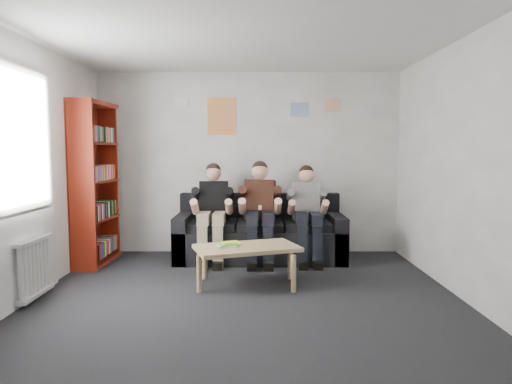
# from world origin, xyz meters

# --- Properties ---
(room_shell) EXTENTS (5.00, 5.00, 5.00)m
(room_shell) POSITION_xyz_m (0.00, 0.00, 1.35)
(room_shell) COLOR black
(room_shell) RESTS_ON ground
(sofa) EXTENTS (2.35, 0.96, 0.91)m
(sofa) POSITION_xyz_m (0.17, 2.06, 0.33)
(sofa) COLOR black
(sofa) RESTS_ON ground
(bookshelf) EXTENTS (0.33, 0.99, 2.19)m
(bookshelf) POSITION_xyz_m (-2.06, 1.79, 1.10)
(bookshelf) COLOR maroon
(bookshelf) RESTS_ON ground
(coffee_table) EXTENTS (1.14, 0.63, 0.46)m
(coffee_table) POSITION_xyz_m (0.01, 0.74, 0.40)
(coffee_table) COLOR tan
(coffee_table) RESTS_ON ground
(game_cases) EXTENTS (0.24, 0.21, 0.05)m
(game_cases) POSITION_xyz_m (-0.20, 0.71, 0.48)
(game_cases) COLOR silver
(game_cases) RESTS_ON coffee_table
(person_left) EXTENTS (0.41, 0.87, 1.37)m
(person_left) POSITION_xyz_m (-0.49, 1.85, 0.69)
(person_left) COLOR black
(person_left) RESTS_ON sofa
(person_middle) EXTENTS (0.42, 0.90, 1.40)m
(person_middle) POSITION_xyz_m (0.17, 1.85, 0.70)
(person_middle) COLOR #4A2618
(person_middle) RESTS_ON sofa
(person_right) EXTENTS (0.39, 0.84, 1.34)m
(person_right) POSITION_xyz_m (0.82, 1.85, 0.67)
(person_right) COLOR white
(person_right) RESTS_ON sofa
(radiator) EXTENTS (0.10, 0.64, 0.60)m
(radiator) POSITION_xyz_m (-2.15, 0.20, 0.35)
(radiator) COLOR silver
(radiator) RESTS_ON ground
(window) EXTENTS (0.05, 1.30, 2.36)m
(window) POSITION_xyz_m (-2.22, 0.20, 1.03)
(window) COLOR white
(window) RESTS_ON room_shell
(poster_large) EXTENTS (0.42, 0.01, 0.55)m
(poster_large) POSITION_xyz_m (-0.40, 2.49, 2.05)
(poster_large) COLOR #E2B250
(poster_large) RESTS_ON room_shell
(poster_blue) EXTENTS (0.25, 0.01, 0.20)m
(poster_blue) POSITION_xyz_m (0.75, 2.49, 2.15)
(poster_blue) COLOR #396CC4
(poster_blue) RESTS_ON room_shell
(poster_pink) EXTENTS (0.22, 0.01, 0.18)m
(poster_pink) POSITION_xyz_m (1.25, 2.49, 2.20)
(poster_pink) COLOR #D24199
(poster_pink) RESTS_ON room_shell
(poster_sign) EXTENTS (0.20, 0.01, 0.14)m
(poster_sign) POSITION_xyz_m (-1.00, 2.49, 2.25)
(poster_sign) COLOR white
(poster_sign) RESTS_ON room_shell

